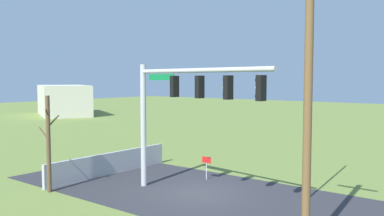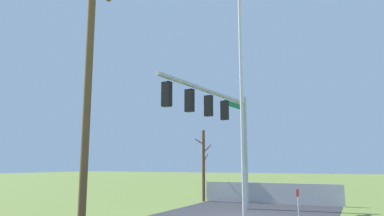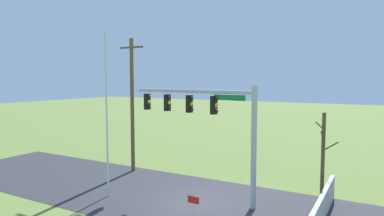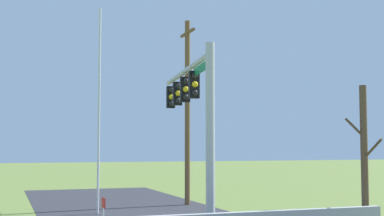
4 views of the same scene
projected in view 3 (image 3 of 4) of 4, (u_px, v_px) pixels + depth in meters
ground_plane at (194, 202)px, 17.60m from camera, size 160.00×160.00×0.00m
road_surface at (134, 189)px, 19.55m from camera, size 28.00×8.00×0.01m
sidewalk_corner at (273, 212)px, 16.18m from camera, size 6.00×6.00×0.01m
retaining_fence at (320, 213)px, 14.57m from camera, size 0.20×8.31×1.23m
signal_mast at (208, 115)px, 17.90m from camera, size 7.82×1.25×6.04m
flagpole at (107, 116)px, 18.06m from camera, size 0.10×0.10×8.79m
utility_pole at (132, 103)px, 23.17m from camera, size 1.90×0.26×9.08m
bare_tree at (323, 154)px, 18.30m from camera, size 1.27×1.02×4.56m
open_sign at (193, 203)px, 14.88m from camera, size 0.56×0.04×1.22m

